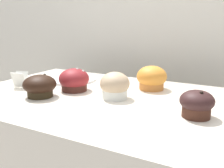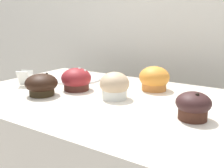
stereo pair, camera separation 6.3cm
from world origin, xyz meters
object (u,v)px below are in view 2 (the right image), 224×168
object	(u,v)px
muffin_back_left	(41,85)
muffin_front_right	(114,86)
muffin_front_center	(193,106)
muffin_front_left	(76,80)
muffin_back_right	(154,79)
serving_plate	(77,78)

from	to	relation	value
muffin_back_left	muffin_front_right	world-z (taller)	muffin_front_right
muffin_front_center	muffin_front_left	world-z (taller)	muffin_front_left
muffin_back_left	muffin_back_right	size ratio (longest dim) A/B	0.99
muffin_back_left	muffin_back_right	xyz separation A→B (m)	(0.29, 0.27, 0.00)
muffin_front_left	serving_plate	world-z (taller)	muffin_front_left
muffin_front_center	muffin_front_left	size ratio (longest dim) A/B	0.83
muffin_front_right	muffin_back_right	bearing A→B (deg)	69.34
muffin_front_center	muffin_front_right	xyz separation A→B (m)	(-0.27, 0.05, 0.00)
muffin_front_center	muffin_front_left	xyz separation A→B (m)	(-0.44, 0.06, 0.00)
muffin_front_right	muffin_back_left	bearing A→B (deg)	-155.38
muffin_front_left	muffin_front_right	xyz separation A→B (m)	(0.17, -0.01, 0.00)
muffin_front_left	muffin_front_center	bearing A→B (deg)	-7.79
muffin_front_left	serving_plate	xyz separation A→B (m)	(-0.11, 0.13, -0.03)
muffin_back_right	muffin_back_left	bearing A→B (deg)	-136.81
muffin_front_center	muffin_front_right	world-z (taller)	muffin_front_right
muffin_back_right	serving_plate	world-z (taller)	muffin_back_right
muffin_front_center	muffin_front_right	distance (m)	0.27
muffin_front_center	muffin_back_right	size ratio (longest dim) A/B	0.82
muffin_front_center	muffin_back_right	bearing A→B (deg)	133.73
muffin_front_left	muffin_front_right	bearing A→B (deg)	-4.85
muffin_front_center	muffin_back_left	world-z (taller)	muffin_front_center
muffin_front_center	muffin_back_left	distance (m)	0.50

